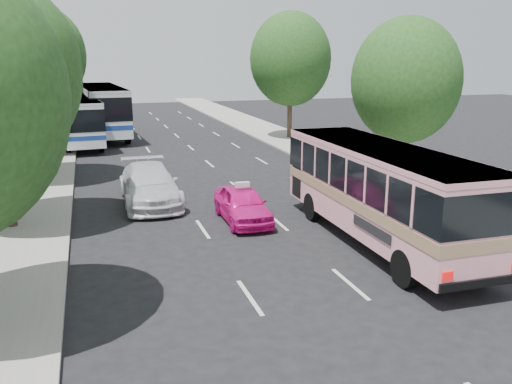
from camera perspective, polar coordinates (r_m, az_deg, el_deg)
name	(u,v)px	position (r m, az deg, el deg)	size (l,w,h in m)	color
ground	(291,262)	(16.72, 3.66, -7.40)	(120.00, 120.00, 0.00)	black
sidewalk_left	(41,159)	(35.16, -21.71, 3.21)	(4.00, 90.00, 0.15)	#9E998E
sidewalk_right	(303,146)	(37.77, 4.96, 4.84)	(4.00, 90.00, 0.12)	#9E998E
low_wall	(7,147)	(35.22, -24.75, 4.30)	(0.30, 90.00, 1.50)	#9E998E
tree_left_c	(16,56)	(28.61, -23.92, 12.96)	(6.00, 6.00, 9.35)	#38281E
tree_left_d	(34,64)	(36.57, -22.34, 12.33)	(5.52, 5.52, 8.60)	#38281E
tree_left_e	(43,52)	(44.54, -21.48, 13.58)	(6.30, 6.30, 9.82)	#38281E
tree_left_f	(48,57)	(52.54, -21.09, 13.09)	(5.88, 5.88, 9.16)	#38281E
tree_right_near	(408,76)	(26.68, 15.74, 11.63)	(5.10, 5.10, 7.95)	#38281E
tree_right_far	(292,56)	(41.16, 3.79, 14.10)	(6.00, 6.00, 9.35)	#38281E
pink_bus	(381,184)	(18.31, 13.00, 0.81)	(2.65, 10.21, 3.25)	pink
pink_taxi	(242,204)	(20.53, -1.44, -1.28)	(1.59, 3.96, 1.35)	#E5138A
white_pickup	(149,185)	(23.42, -11.16, 0.76)	(2.29, 5.63, 1.63)	silver
tour_coach_front	(77,116)	(40.43, -18.28, 7.56)	(3.42, 11.25, 3.31)	white
tour_coach_rear	(102,106)	(44.18, -15.91, 8.67)	(3.64, 13.06, 3.86)	white
taxi_roof_sign	(242,184)	(20.34, -1.45, 0.80)	(0.55, 0.18, 0.18)	silver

